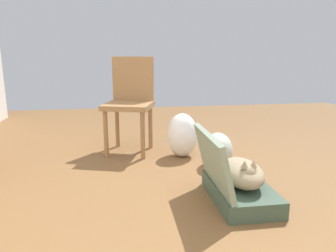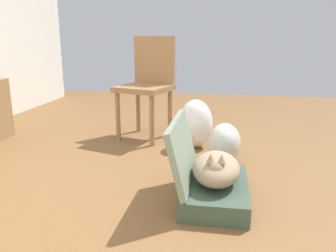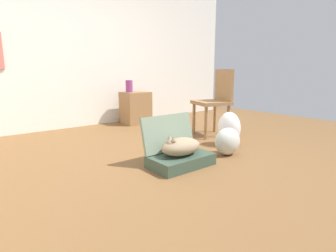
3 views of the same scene
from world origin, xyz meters
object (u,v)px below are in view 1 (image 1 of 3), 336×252
at_px(suitcase_base, 240,192).
at_px(plastic_bag_clear, 182,135).
at_px(plastic_bag_white, 218,150).
at_px(chair, 130,100).
at_px(cat, 242,173).

distance_m(suitcase_base, plastic_bag_clear, 1.05).
bearing_deg(plastic_bag_clear, suitcase_base, -168.00).
xyz_separation_m(plastic_bag_white, plastic_bag_clear, (0.35, 0.26, 0.06)).
height_order(plastic_bag_white, chair, chair).
xyz_separation_m(suitcase_base, cat, (-0.01, 0.00, 0.15)).
height_order(plastic_bag_white, plastic_bag_clear, plastic_bag_clear).
xyz_separation_m(cat, plastic_bag_clear, (1.02, 0.22, 0.01)).
height_order(suitcase_base, cat, cat).
bearing_deg(plastic_bag_white, suitcase_base, 176.10).
relative_size(plastic_bag_white, chair, 0.34).
height_order(cat, plastic_bag_clear, plastic_bag_clear).
xyz_separation_m(suitcase_base, plastic_bag_white, (0.67, -0.05, 0.10)).
height_order(suitcase_base, plastic_bag_white, plastic_bag_white).
relative_size(cat, chair, 0.53).
xyz_separation_m(suitcase_base, chair, (1.30, 0.71, 0.48)).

